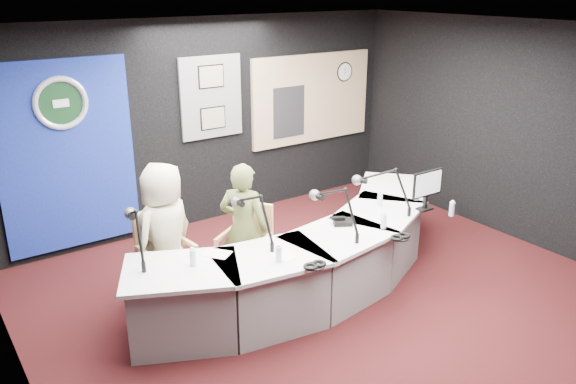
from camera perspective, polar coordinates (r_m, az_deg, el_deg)
ground at (r=6.18m, az=5.87°, el=-11.38°), size 6.00×6.00×0.00m
ceiling at (r=5.29m, az=6.98°, el=15.43°), size 6.00×6.00×0.02m
wall_back at (r=7.99m, az=-7.89°, el=6.78°), size 6.00×0.02×2.80m
wall_left at (r=4.38m, az=-25.07°, el=-6.49°), size 0.02×6.00×2.80m
wall_right at (r=7.82m, az=23.33°, el=5.02°), size 0.02×6.00×2.80m
broadcast_desk at (r=6.35m, az=2.42°, el=-6.53°), size 4.50×1.90×0.75m
backdrop_panel at (r=7.37m, az=-20.97°, el=3.27°), size 1.60×0.05×2.30m
agency_seal at (r=7.19m, az=-21.53°, el=8.16°), size 0.63×0.07×0.63m
seal_center at (r=7.19m, az=-21.54°, el=8.16°), size 0.48×0.01×0.48m
pinboard at (r=7.92m, az=-7.59°, el=9.26°), size 0.90×0.04×1.10m
framed_photo_upper at (r=7.84m, az=-7.58°, el=11.23°), size 0.34×0.02×0.27m
framed_photo_lower at (r=7.95m, az=-7.40°, el=7.24°), size 0.34×0.02×0.27m
booth_window_frame at (r=8.85m, az=2.39°, el=9.23°), size 2.12×0.06×1.32m
booth_glow at (r=8.84m, az=2.43°, el=9.22°), size 2.00×0.02×1.20m
equipment_rack at (r=8.59m, az=0.08°, el=7.91°), size 0.55×0.02×0.75m
wall_clock at (r=9.14m, az=5.61°, el=11.73°), size 0.28×0.01×0.28m
armchair_left at (r=6.22m, az=-11.80°, el=-7.02°), size 0.54×0.54×0.86m
armchair_right at (r=6.30m, az=-4.33°, el=-5.75°), size 0.74×0.74×0.95m
draped_jacket at (r=6.35m, az=-12.73°, el=-4.59°), size 0.51×0.16×0.70m
person_man at (r=6.07m, az=-12.02°, el=-4.17°), size 0.88×0.74×1.54m
person_woman at (r=6.20m, az=-4.39°, el=-3.63°), size 0.61×0.63×1.46m
computer_monitor at (r=6.71m, az=13.55°, el=0.85°), size 0.42×0.03×0.29m
desk_phone at (r=6.26m, az=5.43°, el=-2.97°), size 0.25×0.24×0.05m
headphones_near at (r=6.01m, az=11.04°, el=-4.36°), size 0.20×0.20×0.03m
headphones_far at (r=5.34m, az=2.66°, el=-7.23°), size 0.20×0.20×0.03m
paper_stack at (r=5.63m, az=-7.10°, el=-6.05°), size 0.31×0.33×0.00m
notepad at (r=5.57m, az=-0.42°, el=-6.17°), size 0.24×0.31×0.00m
boom_mic_a at (r=5.57m, az=-14.80°, el=-3.53°), size 0.25×0.73×0.60m
boom_mic_b at (r=5.74m, az=-3.43°, el=-2.15°), size 0.16×0.74×0.60m
boom_mic_c at (r=5.92m, az=4.71°, el=-1.44°), size 0.19×0.74×0.60m
boom_mic_d at (r=6.55m, az=9.39°, el=0.49°), size 0.44×0.65×0.60m
water_bottles at (r=5.95m, az=4.45°, el=-3.52°), size 3.02×0.74×0.18m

